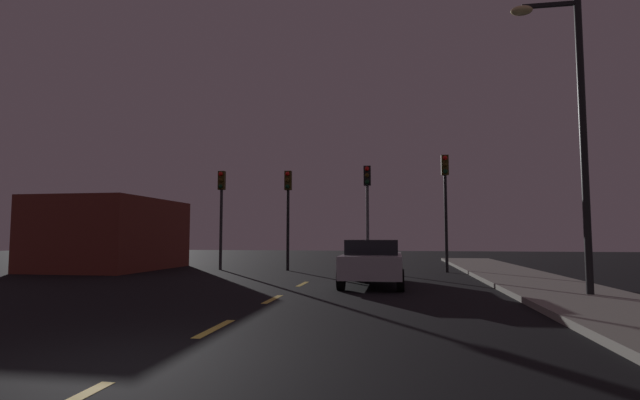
{
  "coord_description": "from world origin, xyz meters",
  "views": [
    {
      "loc": [
        3.09,
        -5.15,
        1.57
      ],
      "look_at": [
        -0.03,
        13.95,
        3.09
      ],
      "focal_mm": 26.27,
      "sensor_mm": 36.0,
      "label": 1
    }
  ],
  "objects_px": {
    "traffic_signal_center_left": "(288,200)",
    "traffic_signal_far_right": "(445,190)",
    "traffic_signal_center_right": "(367,197)",
    "traffic_signal_far_left": "(221,200)",
    "car_stopped_ahead": "(373,261)",
    "street_lamp_right": "(572,118)"
  },
  "relations": [
    {
      "from": "street_lamp_right",
      "to": "traffic_signal_far_left",
      "type": "bearing_deg",
      "value": 145.72
    },
    {
      "from": "street_lamp_right",
      "to": "traffic_signal_center_right",
      "type": "bearing_deg",
      "value": 123.52
    },
    {
      "from": "traffic_signal_far_left",
      "to": "traffic_signal_center_left",
      "type": "bearing_deg",
      "value": -0.0
    },
    {
      "from": "car_stopped_ahead",
      "to": "traffic_signal_far_right",
      "type": "bearing_deg",
      "value": 63.49
    },
    {
      "from": "car_stopped_ahead",
      "to": "street_lamp_right",
      "type": "relative_size",
      "value": 0.58
    },
    {
      "from": "traffic_signal_far_right",
      "to": "street_lamp_right",
      "type": "bearing_deg",
      "value": -75.21
    },
    {
      "from": "car_stopped_ahead",
      "to": "traffic_signal_far_left",
      "type": "bearing_deg",
      "value": 141.87
    },
    {
      "from": "traffic_signal_far_left",
      "to": "car_stopped_ahead",
      "type": "distance_m",
      "value": 9.89
    },
    {
      "from": "street_lamp_right",
      "to": "car_stopped_ahead",
      "type": "bearing_deg",
      "value": 151.91
    },
    {
      "from": "traffic_signal_center_left",
      "to": "car_stopped_ahead",
      "type": "bearing_deg",
      "value": -54.33
    },
    {
      "from": "traffic_signal_center_left",
      "to": "street_lamp_right",
      "type": "xyz_separation_m",
      "value": [
        9.47,
        -8.69,
        1.32
      ]
    },
    {
      "from": "traffic_signal_center_left",
      "to": "street_lamp_right",
      "type": "height_order",
      "value": "street_lamp_right"
    },
    {
      "from": "street_lamp_right",
      "to": "traffic_signal_far_right",
      "type": "bearing_deg",
      "value": 104.79
    },
    {
      "from": "traffic_signal_far_left",
      "to": "traffic_signal_center_right",
      "type": "height_order",
      "value": "traffic_signal_center_right"
    },
    {
      "from": "traffic_signal_far_right",
      "to": "car_stopped_ahead",
      "type": "relative_size",
      "value": 1.16
    },
    {
      "from": "car_stopped_ahead",
      "to": "street_lamp_right",
      "type": "distance_m",
      "value": 7.07
    },
    {
      "from": "traffic_signal_center_right",
      "to": "street_lamp_right",
      "type": "height_order",
      "value": "street_lamp_right"
    },
    {
      "from": "traffic_signal_center_left",
      "to": "traffic_signal_far_right",
      "type": "bearing_deg",
      "value": 0.01
    },
    {
      "from": "traffic_signal_center_right",
      "to": "traffic_signal_far_right",
      "type": "distance_m",
      "value": 3.47
    },
    {
      "from": "traffic_signal_far_left",
      "to": "street_lamp_right",
      "type": "bearing_deg",
      "value": -34.28
    },
    {
      "from": "traffic_signal_center_left",
      "to": "traffic_signal_center_right",
      "type": "height_order",
      "value": "traffic_signal_center_right"
    },
    {
      "from": "traffic_signal_far_right",
      "to": "car_stopped_ahead",
      "type": "bearing_deg",
      "value": -116.51
    }
  ]
}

